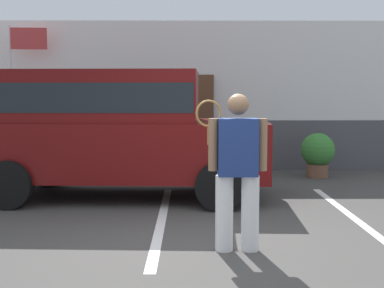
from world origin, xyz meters
The scene contains 8 objects.
ground_plane centered at (0.00, 0.00, 0.00)m, with size 40.00×40.00×0.00m, color #423F3D.
parking_stripe_1 centered at (-0.48, 1.50, 0.00)m, with size 0.12×4.40×0.01m, color silver.
parking_stripe_2 centered at (2.14, 1.50, 0.00)m, with size 0.12×4.40×0.01m, color silver.
house_frontage centered at (0.00, 6.32, 1.54)m, with size 10.88×0.40×3.27m.
parked_suv centered at (-1.28, 3.04, 1.15)m, with size 4.67×2.32×2.05m.
tennis_player_man centered at (0.41, 0.07, 0.89)m, with size 0.77×0.26×1.69m.
potted_plant_by_porch centered at (2.50, 5.10, 0.50)m, with size 0.68×0.68×0.90m.
flag_pole centered at (-3.70, 5.78, 2.16)m, with size 0.80×0.09×3.12m.
Camera 1 is at (-0.10, -5.53, 1.70)m, focal length 49.57 mm.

